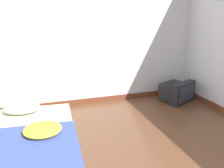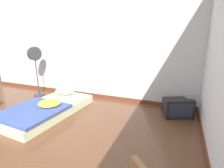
{
  "view_description": "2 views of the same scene",
  "coord_description": "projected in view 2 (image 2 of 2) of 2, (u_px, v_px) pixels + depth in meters",
  "views": [
    {
      "loc": [
        -0.48,
        -1.24,
        1.62
      ],
      "look_at": [
        0.64,
        2.11,
        0.56
      ],
      "focal_mm": 40.0,
      "sensor_mm": 36.0,
      "label": 1
    },
    {
      "loc": [
        1.99,
        -1.07,
        1.58
      ],
      "look_at": [
        0.8,
        1.93,
        0.69
      ],
      "focal_mm": 28.0,
      "sensor_mm": 36.0,
      "label": 2
    }
  ],
  "objects": [
    {
      "name": "crt_tv",
      "position": [
        177.0,
        107.0,
        3.55
      ],
      "size": [
        0.65,
        0.61,
        0.38
      ],
      "color": "black",
      "rests_on": "ground_plane"
    },
    {
      "name": "mattress_bed",
      "position": [
        47.0,
        108.0,
        3.68
      ],
      "size": [
        1.17,
        2.02,
        0.31
      ],
      "color": "beige",
      "rests_on": "ground_plane"
    },
    {
      "name": "wall_back",
      "position": [
        96.0,
        48.0,
        4.38
      ],
      "size": [
        7.29,
        0.08,
        2.6
      ],
      "color": "silver",
      "rests_on": "ground_plane"
    },
    {
      "name": "standing_fan",
      "position": [
        35.0,
        61.0,
        4.58
      ],
      "size": [
        0.29,
        0.37,
        1.32
      ],
      "color": "#333338",
      "rests_on": "ground_plane"
    }
  ]
}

